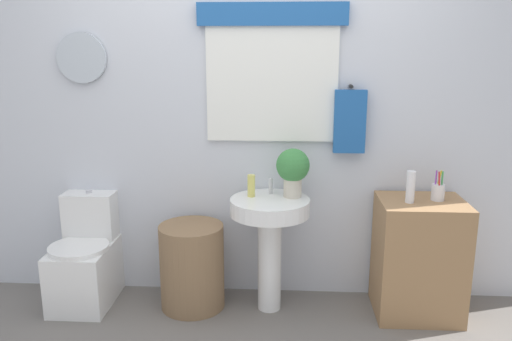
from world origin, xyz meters
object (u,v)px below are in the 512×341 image
object	(u,v)px
laundry_hamper	(192,266)
soap_bottle	(251,186)
pedestal_sink	(270,227)
potted_plant	(293,168)
toothbrush_cup	(438,192)
wooden_cabinet	(418,258)
lotion_bottle	(411,187)
toilet	(86,261)

from	to	relation	value
laundry_hamper	soap_bottle	xyz separation A→B (m)	(0.38, 0.05, 0.53)
pedestal_sink	potted_plant	distance (m)	0.40
pedestal_sink	potted_plant	bearing A→B (deg)	23.20
toothbrush_cup	potted_plant	bearing A→B (deg)	177.43
wooden_cabinet	toothbrush_cup	size ratio (longest dim) A/B	4.04
wooden_cabinet	toothbrush_cup	xyz separation A→B (m)	(0.09, 0.02, 0.43)
potted_plant	toothbrush_cup	world-z (taller)	potted_plant
pedestal_sink	lotion_bottle	bearing A→B (deg)	-2.70
toilet	laundry_hamper	world-z (taller)	toilet
wooden_cabinet	lotion_bottle	size ratio (longest dim) A/B	3.83
wooden_cabinet	soap_bottle	distance (m)	1.15
pedestal_sink	soap_bottle	size ratio (longest dim) A/B	5.29
laundry_hamper	potted_plant	distance (m)	0.92
toilet	toothbrush_cup	world-z (taller)	toothbrush_cup
toilet	lotion_bottle	world-z (taller)	lotion_bottle
soap_bottle	lotion_bottle	distance (m)	0.97
laundry_hamper	pedestal_sink	size ratio (longest dim) A/B	0.75
pedestal_sink	toilet	bearing A→B (deg)	178.52
soap_bottle	toothbrush_cup	distance (m)	1.15
toilet	pedestal_sink	xyz separation A→B (m)	(1.22, -0.03, 0.28)
laundry_hamper	lotion_bottle	distance (m)	1.47
potted_plant	soap_bottle	bearing A→B (deg)	-177.80
lotion_bottle	soap_bottle	bearing A→B (deg)	174.68
soap_bottle	potted_plant	xyz separation A→B (m)	(0.26, 0.01, 0.11)
laundry_hamper	pedestal_sink	xyz separation A→B (m)	(0.50, 0.00, 0.28)
pedestal_sink	lotion_bottle	world-z (taller)	lotion_bottle
wooden_cabinet	toothbrush_cup	world-z (taller)	toothbrush_cup
toilet	laundry_hamper	distance (m)	0.72
soap_bottle	toothbrush_cup	size ratio (longest dim) A/B	0.76
wooden_cabinet	pedestal_sink	bearing A→B (deg)	180.00
toilet	potted_plant	distance (m)	1.51
laundry_hamper	soap_bottle	distance (m)	0.66
toilet	potted_plant	world-z (taller)	potted_plant
toilet	laundry_hamper	xyz separation A→B (m)	(0.72, -0.03, -0.00)
toilet	potted_plant	xyz separation A→B (m)	(1.36, 0.03, 0.65)
potted_plant	lotion_bottle	size ratio (longest dim) A/B	1.58
potted_plant	toothbrush_cup	bearing A→B (deg)	-2.57
toilet	pedestal_sink	distance (m)	1.25
toilet	wooden_cabinet	distance (m)	2.16
wooden_cabinet	toothbrush_cup	distance (m)	0.44
potted_plant	lotion_bottle	world-z (taller)	potted_plant
toilet	pedestal_sink	world-z (taller)	pedestal_sink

